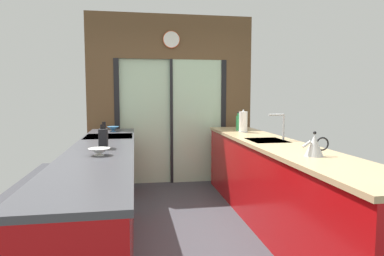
% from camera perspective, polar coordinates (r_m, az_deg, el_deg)
% --- Properties ---
extents(ground_plane, '(5.04, 7.60, 0.02)m').
position_cam_1_polar(ground_plane, '(4.02, -0.52, -15.48)').
color(ground_plane, '#38383D').
extents(back_wall_unit, '(2.64, 0.12, 2.70)m').
position_cam_1_polar(back_wall_unit, '(5.54, -3.48, 6.45)').
color(back_wall_unit, brown).
rests_on(back_wall_unit, ground_plane).
extents(left_counter_run, '(0.62, 3.80, 0.92)m').
position_cam_1_polar(left_counter_run, '(3.40, -14.86, -11.20)').
color(left_counter_run, '#AD0C0F').
rests_on(left_counter_run, ground_plane).
extents(right_counter_run, '(0.62, 3.80, 0.92)m').
position_cam_1_polar(right_counter_run, '(3.85, 13.89, -9.21)').
color(right_counter_run, '#AD0C0F').
rests_on(right_counter_run, ground_plane).
extents(sink_faucet, '(0.19, 0.02, 0.30)m').
position_cam_1_polar(sink_faucet, '(4.03, 14.65, 0.85)').
color(sink_faucet, '#B7BABC').
rests_on(sink_faucet, right_counter_run).
extents(oven_range, '(0.60, 0.60, 0.92)m').
position_cam_1_polar(oven_range, '(4.48, -13.52, -7.23)').
color(oven_range, '#B7BABC').
rests_on(oven_range, ground_plane).
extents(mixing_bowl_near, '(0.19, 0.19, 0.06)m').
position_cam_1_polar(mixing_bowl_near, '(3.01, -15.20, -3.80)').
color(mixing_bowl_near, silver).
rests_on(mixing_bowl_near, left_counter_run).
extents(mixing_bowl_far, '(0.17, 0.17, 0.07)m').
position_cam_1_polar(mixing_bowl_far, '(4.94, -13.01, -0.12)').
color(mixing_bowl_far, teal).
rests_on(mixing_bowl_far, left_counter_run).
extents(knife_block, '(0.08, 0.14, 0.26)m').
position_cam_1_polar(knife_block, '(3.40, -14.56, -1.67)').
color(knife_block, black).
rests_on(knife_block, left_counter_run).
extents(kettle, '(0.24, 0.15, 0.21)m').
position_cam_1_polar(kettle, '(3.04, 19.75, -2.70)').
color(kettle, '#B7BABC').
rests_on(kettle, right_counter_run).
extents(soap_bottle_far, '(0.06, 0.06, 0.26)m').
position_cam_1_polar(soap_bottle_far, '(4.99, 7.71, 0.90)').
color(soap_bottle_far, '#339E56').
rests_on(soap_bottle_far, right_counter_run).
extents(paper_towel_roll, '(0.13, 0.13, 0.31)m').
position_cam_1_polar(paper_towel_roll, '(4.77, 8.53, 1.00)').
color(paper_towel_roll, '#B7BABC').
rests_on(paper_towel_roll, right_counter_run).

